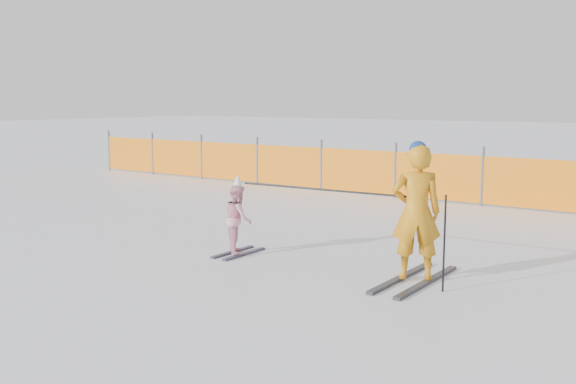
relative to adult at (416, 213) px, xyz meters
The scene contains 5 objects.
ground 2.06m from the adult, 154.60° to the right, with size 120.00×120.00×0.00m, color white.
adult is the anchor object (origin of this frame).
child 2.69m from the adult, behind, with size 0.60×0.88×1.16m.
ski_poles 0.77m from the adult, behind, with size 3.00×0.22×1.14m.
safety_fence 7.99m from the adult, 130.94° to the left, with size 16.11×0.06×1.25m.
Camera 1 is at (4.91, -6.29, 2.21)m, focal length 40.00 mm.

